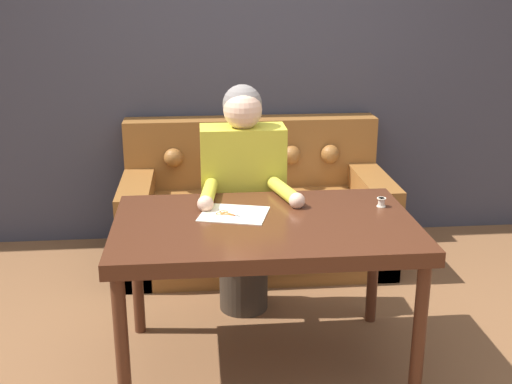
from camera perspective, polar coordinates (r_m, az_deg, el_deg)
name	(u,v)px	position (r m, az deg, el deg)	size (l,w,h in m)	color
ground_plane	(278,366)	(3.31, 1.93, -15.18)	(16.00, 16.00, 0.00)	brown
wall_back	(247,60)	(4.59, -0.77, 11.68)	(8.00, 0.06, 2.60)	#383842
dining_table	(265,236)	(3.01, 0.78, -3.92)	(1.40, 0.87, 0.76)	#472314
couch	(255,213)	(4.38, -0.11, -1.88)	(1.76, 0.91, 0.92)	brown
person	(243,199)	(3.55, -1.14, -0.64)	(0.53, 0.61, 1.30)	#33281E
pattern_paper_main	(234,214)	(3.06, -1.98, -1.95)	(0.37, 0.33, 0.00)	beige
scissors	(231,215)	(3.05, -2.26, -2.05)	(0.21, 0.18, 0.01)	silver
thread_spool	(381,202)	(3.22, 11.08, -0.90)	(0.04, 0.04, 0.05)	beige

